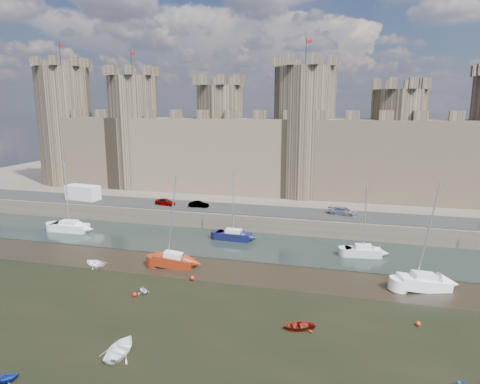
{
  "coord_description": "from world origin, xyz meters",
  "views": [
    {
      "loc": [
        10.99,
        -30.47,
        19.0
      ],
      "look_at": [
        -3.01,
        22.0,
        7.89
      ],
      "focal_mm": 32.0,
      "sensor_mm": 36.0,
      "label": 1
    }
  ],
  "objects_px": {
    "car_2": "(343,211)",
    "sailboat_4": "(173,260)",
    "car_1": "(199,204)",
    "sailboat_2": "(363,251)",
    "sailboat_5": "(424,282)",
    "car_0": "(165,202)",
    "van": "(83,193)",
    "sailboat_0": "(70,227)",
    "dinghy_1": "(7,378)",
    "sailboat_1": "(234,235)"
  },
  "relations": [
    {
      "from": "van",
      "to": "dinghy_1",
      "type": "relative_size",
      "value": 3.74
    },
    {
      "from": "car_0",
      "to": "sailboat_2",
      "type": "height_order",
      "value": "sailboat_2"
    },
    {
      "from": "sailboat_2",
      "to": "sailboat_0",
      "type": "bearing_deg",
      "value": 173.64
    },
    {
      "from": "car_0",
      "to": "sailboat_5",
      "type": "xyz_separation_m",
      "value": [
        37.76,
        -18.52,
        -2.29
      ]
    },
    {
      "from": "sailboat_0",
      "to": "sailboat_2",
      "type": "xyz_separation_m",
      "value": [
        43.06,
        0.16,
        -0.04
      ]
    },
    {
      "from": "car_2",
      "to": "sailboat_0",
      "type": "relative_size",
      "value": 0.41
    },
    {
      "from": "sailboat_2",
      "to": "sailboat_5",
      "type": "distance_m",
      "value": 10.46
    },
    {
      "from": "sailboat_2",
      "to": "dinghy_1",
      "type": "distance_m",
      "value": 40.65
    },
    {
      "from": "sailboat_0",
      "to": "car_0",
      "type": "bearing_deg",
      "value": 40.95
    },
    {
      "from": "sailboat_1",
      "to": "sailboat_5",
      "type": "height_order",
      "value": "sailboat_5"
    },
    {
      "from": "sailboat_2",
      "to": "dinghy_1",
      "type": "relative_size",
      "value": 5.99
    },
    {
      "from": "sailboat_5",
      "to": "dinghy_1",
      "type": "relative_size",
      "value": 7.14
    },
    {
      "from": "car_0",
      "to": "sailboat_1",
      "type": "distance_m",
      "value": 16.18
    },
    {
      "from": "sailboat_0",
      "to": "sailboat_5",
      "type": "distance_m",
      "value": 49.74
    },
    {
      "from": "car_1",
      "to": "sailboat_2",
      "type": "xyz_separation_m",
      "value": [
        25.84,
        -9.89,
        -2.25
      ]
    },
    {
      "from": "sailboat_2",
      "to": "sailboat_4",
      "type": "bearing_deg",
      "value": -163.4
    },
    {
      "from": "car_0",
      "to": "van",
      "type": "xyz_separation_m",
      "value": [
        -15.71,
        0.05,
        0.71
      ]
    },
    {
      "from": "sailboat_0",
      "to": "car_1",
      "type": "bearing_deg",
      "value": 29.36
    },
    {
      "from": "sailboat_0",
      "to": "sailboat_4",
      "type": "distance_m",
      "value": 23.05
    },
    {
      "from": "van",
      "to": "sailboat_0",
      "type": "relative_size",
      "value": 0.57
    },
    {
      "from": "sailboat_5",
      "to": "car_0",
      "type": "bearing_deg",
      "value": 136.41
    },
    {
      "from": "car_0",
      "to": "sailboat_1",
      "type": "xyz_separation_m",
      "value": [
        14.03,
        -7.71,
        -2.31
      ]
    },
    {
      "from": "car_2",
      "to": "sailboat_4",
      "type": "height_order",
      "value": "sailboat_4"
    },
    {
      "from": "car_1",
      "to": "sailboat_5",
      "type": "bearing_deg",
      "value": -122.97
    },
    {
      "from": "car_0",
      "to": "dinghy_1",
      "type": "distance_m",
      "value": 43.31
    },
    {
      "from": "van",
      "to": "sailboat_2",
      "type": "bearing_deg",
      "value": -4.8
    },
    {
      "from": "sailboat_5",
      "to": "dinghy_1",
      "type": "xyz_separation_m",
      "value": [
        -30.22,
        -24.04,
        -0.39
      ]
    },
    {
      "from": "sailboat_4",
      "to": "sailboat_2",
      "type": "bearing_deg",
      "value": 16.25
    },
    {
      "from": "sailboat_2",
      "to": "sailboat_4",
      "type": "relative_size",
      "value": 0.86
    },
    {
      "from": "car_1",
      "to": "sailboat_4",
      "type": "height_order",
      "value": "sailboat_4"
    },
    {
      "from": "sailboat_0",
      "to": "dinghy_1",
      "type": "bearing_deg",
      "value": -60.84
    },
    {
      "from": "car_2",
      "to": "sailboat_0",
      "type": "bearing_deg",
      "value": 117.0
    },
    {
      "from": "van",
      "to": "sailboat_1",
      "type": "relative_size",
      "value": 0.61
    },
    {
      "from": "van",
      "to": "car_2",
      "type": "bearing_deg",
      "value": 8.35
    },
    {
      "from": "van",
      "to": "sailboat_1",
      "type": "distance_m",
      "value": 30.89
    },
    {
      "from": "car_1",
      "to": "sailboat_5",
      "type": "relative_size",
      "value": 0.28
    },
    {
      "from": "car_1",
      "to": "sailboat_1",
      "type": "bearing_deg",
      "value": -136.34
    },
    {
      "from": "car_2",
      "to": "sailboat_2",
      "type": "distance_m",
      "value": 11.6
    },
    {
      "from": "car_0",
      "to": "sailboat_4",
      "type": "relative_size",
      "value": 0.31
    },
    {
      "from": "sailboat_2",
      "to": "sailboat_5",
      "type": "bearing_deg",
      "value": -61.79
    },
    {
      "from": "car_1",
      "to": "car_2",
      "type": "bearing_deg",
      "value": -90.08
    },
    {
      "from": "car_2",
      "to": "sailboat_5",
      "type": "bearing_deg",
      "value": -144.14
    },
    {
      "from": "car_0",
      "to": "sailboat_0",
      "type": "relative_size",
      "value": 0.33
    },
    {
      "from": "car_0",
      "to": "sailboat_0",
      "type": "xyz_separation_m",
      "value": [
        -11.26,
        -10.1,
        -2.28
      ]
    },
    {
      "from": "van",
      "to": "sailboat_5",
      "type": "distance_m",
      "value": 56.69
    },
    {
      "from": "car_1",
      "to": "car_2",
      "type": "relative_size",
      "value": 0.75
    },
    {
      "from": "sailboat_0",
      "to": "sailboat_5",
      "type": "bearing_deg",
      "value": -10.68
    },
    {
      "from": "sailboat_2",
      "to": "car_1",
      "type": "bearing_deg",
      "value": 152.47
    },
    {
      "from": "sailboat_1",
      "to": "dinghy_1",
      "type": "bearing_deg",
      "value": -98.34
    },
    {
      "from": "dinghy_1",
      "to": "sailboat_2",
      "type": "bearing_deg",
      "value": -87.65
    }
  ]
}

